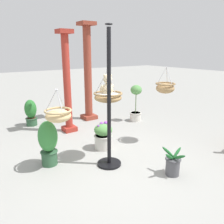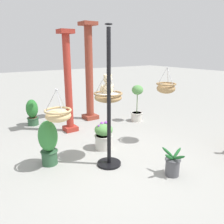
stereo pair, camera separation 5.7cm
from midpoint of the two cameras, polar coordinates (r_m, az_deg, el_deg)
The scene contains 13 objects.
ground_plane at distance 4.41m, azimuth 1.02°, elevation -12.51°, with size 40.00×40.00×0.00m, color gray.
display_pole_central at distance 4.01m, azimuth -0.37°, elevation -3.38°, with size 0.44×0.44×2.47m.
hanging_basket_with_teddy at distance 4.17m, azimuth -0.60°, elevation 3.90°, with size 0.54×0.54×0.61m.
teddy_bear at distance 4.16m, azimuth -0.77°, elevation 6.41°, with size 0.29×0.26×0.42m.
hanging_basket_left_high at distance 3.92m, azimuth -13.06°, elevation -0.70°, with size 0.46×0.46×0.56m.
hanging_basket_right_low at distance 5.09m, azimuth 13.82°, elevation 6.00°, with size 0.43×0.43×0.57m.
greenhouse_pillar_left at distance 6.78m, azimuth -5.55°, elevation 9.44°, with size 0.43×0.43×2.82m.
greenhouse_pillar_right at distance 5.79m, azimuth -10.76°, elevation 6.79°, with size 0.35×0.35×2.54m.
potted_plant_fern_front at distance 6.70m, azimuth -19.29°, elevation -0.07°, with size 0.33×0.33×0.74m.
potted_plant_flowering_red at distance 4.86m, azimuth -1.78°, elevation -6.04°, with size 0.41×0.41×0.60m.
potted_plant_tall_leafy at distance 4.05m, azimuth 15.47°, elevation -12.70°, with size 0.46×0.49×0.46m.
potted_plant_bushy_green at distance 4.30m, azimuth -15.45°, elevation -7.25°, with size 0.35×0.35×0.85m.
potted_plant_trailing_ivy at distance 6.71m, azimuth 6.60°, elevation 2.07°, with size 0.36×0.36×1.08m.
Camera 2 is at (-2.24, -3.18, 2.07)m, focal length 36.12 mm.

